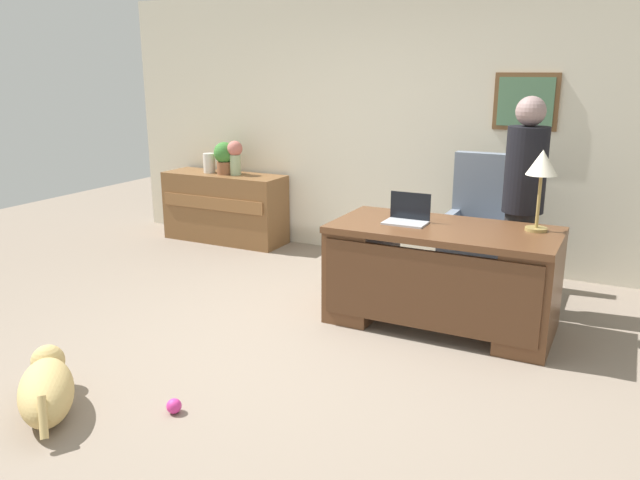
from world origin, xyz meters
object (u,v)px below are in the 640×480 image
at_px(person_standing, 523,203).
at_px(vase_empty, 209,163).
at_px(dog_toy_ball, 174,406).
at_px(credenza, 225,207).
at_px(desk_lamp, 542,168).
at_px(armchair, 481,231).
at_px(vase_with_flowers, 235,155).
at_px(desk, 441,274).
at_px(potted_plant, 225,156).
at_px(dog_lying, 47,388).
at_px(laptop, 408,215).

height_order(person_standing, vase_empty, person_standing).
xyz_separation_m(person_standing, dog_toy_ball, (-1.46, -2.55, -0.85)).
height_order(credenza, vase_empty, vase_empty).
distance_m(credenza, desk_lamp, 3.82).
distance_m(vase_empty, dog_toy_ball, 3.99).
bearing_deg(desk_lamp, armchair, 124.80).
distance_m(credenza, person_standing, 3.50).
height_order(vase_with_flowers, dog_toy_ball, vase_with_flowers).
bearing_deg(vase_with_flowers, dog_toy_ball, -61.60).
bearing_deg(desk, potted_plant, 155.37).
relative_size(desk, dog_toy_ball, 19.05).
distance_m(person_standing, dog_lying, 3.64).
relative_size(armchair, laptop, 3.76).
height_order(credenza, armchair, armchair).
distance_m(desk, vase_empty, 3.43).
relative_size(dog_lying, desk_lamp, 1.16).
height_order(person_standing, vase_with_flowers, person_standing).
bearing_deg(desk_lamp, credenza, 162.62).
bearing_deg(desk_lamp, potted_plant, 162.50).
relative_size(dog_lying, vase_with_flowers, 1.80).
xyz_separation_m(credenza, armchair, (2.99, -0.29, 0.13)).
height_order(desk, potted_plant, potted_plant).
bearing_deg(laptop, credenza, 153.74).
distance_m(laptop, vase_with_flowers, 2.80).
xyz_separation_m(vase_with_flowers, vase_empty, (-0.36, 0.00, -0.11)).
distance_m(armchair, desk_lamp, 1.23).
relative_size(armchair, dog_toy_ball, 13.70).
relative_size(laptop, vase_empty, 1.45).
relative_size(desk_lamp, vase_with_flowers, 1.55).
height_order(desk, dog_toy_ball, desk).
relative_size(armchair, potted_plant, 3.34).
relative_size(person_standing, dog_lying, 2.52).
bearing_deg(desk, vase_empty, 156.90).
relative_size(vase_empty, potted_plant, 0.61).
distance_m(laptop, vase_empty, 3.11).
xyz_separation_m(armchair, laptop, (-0.35, -1.01, 0.32)).
xyz_separation_m(dog_lying, vase_empty, (-1.47, 3.59, 0.73)).
bearing_deg(potted_plant, person_standing, -12.11).
xyz_separation_m(desk, vase_empty, (-3.12, 1.33, 0.47)).
distance_m(person_standing, potted_plant, 3.44).
relative_size(credenza, dog_toy_ball, 16.26).
bearing_deg(laptop, desk_lamp, 11.42).
xyz_separation_m(desk_lamp, dog_toy_ball, (-1.62, -2.16, -1.20)).
xyz_separation_m(armchair, desk_lamp, (0.57, -0.82, 0.72)).
distance_m(credenza, armchair, 3.00).
distance_m(dog_lying, vase_with_flowers, 3.85).
relative_size(desk, potted_plant, 4.65).
distance_m(credenza, potted_plant, 0.59).
xyz_separation_m(armchair, potted_plant, (-2.96, 0.30, 0.45)).
relative_size(vase_with_flowers, dog_toy_ball, 4.33).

